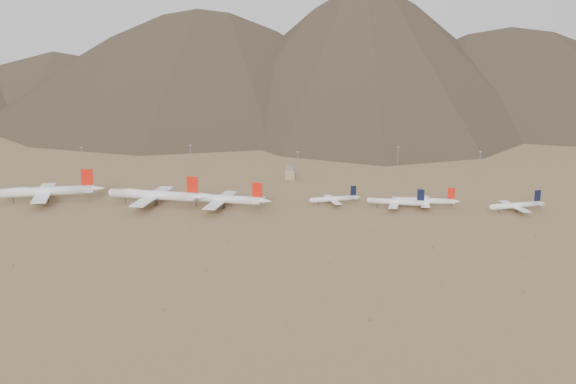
# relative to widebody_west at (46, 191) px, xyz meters

# --- Properties ---
(ground) EXTENTS (3000.00, 3000.00, 0.00)m
(ground) POSITION_rel_widebody_west_xyz_m (145.70, -35.70, -8.09)
(ground) COLOR #92734B
(ground) RESTS_ON ground
(mountain_ridge) EXTENTS (4400.00, 1000.00, 300.00)m
(mountain_ridge) POSITION_rel_widebody_west_xyz_m (145.70, 864.30, 141.91)
(mountain_ridge) COLOR #453A29
(mountain_ridge) RESTS_ON ground
(widebody_west) EXTENTS (77.46, 61.04, 23.46)m
(widebody_west) POSITION_rel_widebody_west_xyz_m (0.00, 0.00, 0.00)
(widebody_west) COLOR white
(widebody_west) RESTS_ON ground
(widebody_centre) EXTENTS (76.44, 59.57, 22.83)m
(widebody_centre) POSITION_rel_widebody_west_xyz_m (82.13, -5.80, -0.21)
(widebody_centre) COLOR white
(widebody_centre) RESTS_ON ground
(widebody_east) EXTENTS (67.41, 52.66, 20.18)m
(widebody_east) POSITION_rel_widebody_west_xyz_m (132.39, -10.80, -1.13)
(widebody_east) COLOR white
(widebody_east) RESTS_ON ground
(narrowbody_a) EXTENTS (38.51, 28.58, 13.10)m
(narrowbody_a) POSITION_rel_widebody_west_xyz_m (212.40, 4.13, -3.84)
(narrowbody_a) COLOR white
(narrowbody_a) RESTS_ON ground
(narrowbody_b) EXTENTS (45.01, 32.83, 14.96)m
(narrowbody_b) POSITION_rel_widebody_west_xyz_m (256.94, -4.77, -3.23)
(narrowbody_b) COLOR white
(narrowbody_b) RESTS_ON ground
(narrowbody_c) EXTENTS (45.37, 32.78, 14.98)m
(narrowbody_c) POSITION_rel_widebody_west_xyz_m (278.94, -0.32, -3.23)
(narrowbody_c) COLOR white
(narrowbody_c) RESTS_ON ground
(narrowbody_d) EXTENTS (42.88, 31.94, 14.68)m
(narrowbody_d) POSITION_rel_widebody_west_xyz_m (339.84, -9.14, -3.32)
(narrowbody_d) COLOR white
(narrowbody_d) RESTS_ON ground
(control_tower) EXTENTS (8.00, 8.00, 12.00)m
(control_tower) POSITION_rel_widebody_west_xyz_m (175.70, 84.30, -2.77)
(control_tower) COLOR gray
(control_tower) RESTS_ON ground
(mast_far_west) EXTENTS (2.00, 0.60, 25.70)m
(mast_far_west) POSITION_rel_widebody_west_xyz_m (-0.81, 84.77, 6.12)
(mast_far_west) COLOR gray
(mast_far_west) RESTS_ON ground
(mast_west) EXTENTS (2.00, 0.60, 25.70)m
(mast_west) POSITION_rel_widebody_west_xyz_m (89.38, 99.06, 6.12)
(mast_west) COLOR gray
(mast_west) RESTS_ON ground
(mast_centre) EXTENTS (2.00, 0.60, 25.70)m
(mast_centre) POSITION_rel_widebody_west_xyz_m (182.59, 74.34, 6.12)
(mast_centre) COLOR gray
(mast_centre) RESTS_ON ground
(mast_east) EXTENTS (2.00, 0.60, 25.70)m
(mast_east) POSITION_rel_widebody_west_xyz_m (266.63, 100.35, 6.12)
(mast_east) COLOR gray
(mast_east) RESTS_ON ground
(mast_far_east) EXTENTS (2.00, 0.60, 25.70)m
(mast_far_east) POSITION_rel_widebody_west_xyz_m (332.09, 84.12, 6.12)
(mast_far_east) COLOR gray
(mast_far_east) RESTS_ON ground
(desert_scrub) EXTENTS (412.02, 173.44, 0.79)m
(desert_scrub) POSITION_rel_widebody_west_xyz_m (129.21, -141.76, -7.79)
(desert_scrub) COLOR brown
(desert_scrub) RESTS_ON ground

